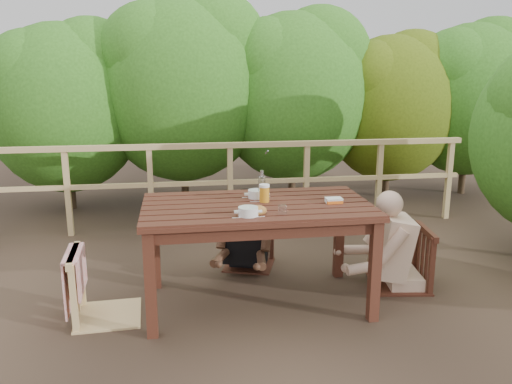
{
  "coord_description": "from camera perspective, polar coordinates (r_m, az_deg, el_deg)",
  "views": [
    {
      "loc": [
        -0.59,
        -3.77,
        1.83
      ],
      "look_at": [
        0.0,
        0.05,
        0.9
      ],
      "focal_mm": 36.23,
      "sensor_mm": 36.0,
      "label": 1
    }
  ],
  "objects": [
    {
      "name": "beer_glass",
      "position": [
        3.99,
        0.92,
        -0.24
      ],
      "size": [
        0.08,
        0.08,
        0.15
      ],
      "primitive_type": "cylinder",
      "color": "gold",
      "rests_on": "table"
    },
    {
      "name": "chair_left",
      "position": [
        3.98,
        -16.42,
        -6.57
      ],
      "size": [
        0.52,
        0.52,
        1.0
      ],
      "primitive_type": "cube",
      "rotation": [
        0.0,
        0.0,
        1.62
      ],
      "color": "tan",
      "rests_on": "ground"
    },
    {
      "name": "ground",
      "position": [
        4.24,
        0.11,
        -12.08
      ],
      "size": [
        60.0,
        60.0,
        0.0
      ],
      "primitive_type": "plane",
      "color": "#433224",
      "rests_on": "ground"
    },
    {
      "name": "bread_roll",
      "position": [
        3.67,
        0.17,
        -2.07
      ],
      "size": [
        0.13,
        0.1,
        0.08
      ],
      "primitive_type": "ellipsoid",
      "color": "#B27E40",
      "rests_on": "table"
    },
    {
      "name": "woman",
      "position": [
        4.79,
        -0.82,
        -1.43
      ],
      "size": [
        0.64,
        0.71,
        1.19
      ],
      "primitive_type": null,
      "rotation": [
        0.0,
        0.0,
        2.82
      ],
      "color": "black",
      "rests_on": "ground"
    },
    {
      "name": "diner_right",
      "position": [
        4.5,
        16.34,
        -1.73
      ],
      "size": [
        0.75,
        0.65,
        1.38
      ],
      "primitive_type": null,
      "rotation": [
        0.0,
        0.0,
        1.43
      ],
      "color": "#D4AE91",
      "rests_on": "ground"
    },
    {
      "name": "chair_far",
      "position": [
        4.81,
        -0.78,
        -3.23
      ],
      "size": [
        0.56,
        0.56,
        0.88
      ],
      "primitive_type": "cube",
      "rotation": [
        0.0,
        0.0,
        -0.32
      ],
      "color": "#3B1C12",
      "rests_on": "ground"
    },
    {
      "name": "bottle",
      "position": [
        4.06,
        0.65,
        0.69
      ],
      "size": [
        0.06,
        0.06,
        0.25
      ],
      "primitive_type": "cylinder",
      "color": "silver",
      "rests_on": "table"
    },
    {
      "name": "chair_right",
      "position": [
        4.54,
        15.83,
        -4.26
      ],
      "size": [
        0.54,
        0.54,
        0.97
      ],
      "primitive_type": "cube",
      "rotation": [
        0.0,
        0.0,
        -1.71
      ],
      "color": "#3B1C12",
      "rests_on": "ground"
    },
    {
      "name": "railing",
      "position": [
        5.95,
        -2.86,
        0.66
      ],
      "size": [
        5.6,
        0.1,
        1.01
      ],
      "primitive_type": "cube",
      "color": "tan",
      "rests_on": "ground"
    },
    {
      "name": "hedge_row",
      "position": [
        7.04,
        -0.71,
        14.11
      ],
      "size": [
        6.6,
        1.6,
        3.8
      ],
      "primitive_type": null,
      "color": "#2D611A",
      "rests_on": "ground"
    },
    {
      "name": "butter_tub",
      "position": [
        4.02,
        8.58,
        -1.03
      ],
      "size": [
        0.13,
        0.09,
        0.05
      ],
      "primitive_type": "cube",
      "rotation": [
        0.0,
        0.0,
        0.0
      ],
      "color": "silver",
      "rests_on": "table"
    },
    {
      "name": "soup_near",
      "position": [
        3.62,
        -0.87,
        -2.28
      ],
      "size": [
        0.24,
        0.24,
        0.08
      ],
      "primitive_type": "cylinder",
      "color": "white",
      "rests_on": "table"
    },
    {
      "name": "soup_far",
      "position": [
        4.12,
        0.1,
        -0.32
      ],
      "size": [
        0.24,
        0.24,
        0.08
      ],
      "primitive_type": "cylinder",
      "color": "white",
      "rests_on": "table"
    },
    {
      "name": "table",
      "position": [
        4.08,
        0.11,
        -6.98
      ],
      "size": [
        1.74,
        0.98,
        0.8
      ],
      "primitive_type": "cube",
      "color": "#3B1C12",
      "rests_on": "ground"
    },
    {
      "name": "tumbler",
      "position": [
        3.69,
        2.95,
        -2.05
      ],
      "size": [
        0.07,
        0.07,
        0.08
      ],
      "primitive_type": "cylinder",
      "color": "white",
      "rests_on": "table"
    }
  ]
}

